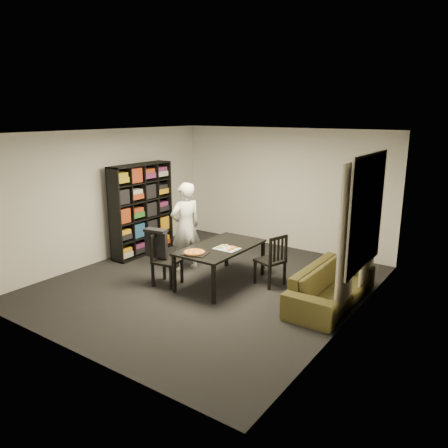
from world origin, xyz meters
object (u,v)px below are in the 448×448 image
Objects in this scene: bookshelf at (142,209)px; chair_left at (163,256)px; person at (186,227)px; pepperoni_pizza at (194,252)px; chair_right at (274,257)px; sofa at (332,286)px; baking_tray at (195,253)px; dining_table at (221,250)px.

chair_left is at bearing -34.39° from bookshelf.
bookshelf reaches higher than chair_left.
bookshelf reaches higher than person.
bookshelf is 2.45m from pepperoni_pizza.
chair_right is at bearing 47.09° from pepperoni_pizza.
pepperoni_pizza is 2.24m from sofa.
baking_tray is (2.22, -1.01, -0.27)m from bookshelf.
person is at bearing 92.73° from sofa.
dining_table is 1.79× the size of chair_left.
sofa is at bearing 101.86° from chair_right.
person is at bearing 137.52° from baking_tray.
bookshelf is 5.43× the size of pepperoni_pizza.
person is (1.40, -0.26, -0.11)m from bookshelf.
dining_table is at bearing -45.62° from chair_right.
sofa is at bearing 23.73° from baking_tray.
baking_tray reaches higher than sofa.
chair_left is at bearing 108.69° from sofa.
baking_tray is at bearing 54.33° from pepperoni_pizza.
bookshelf reaches higher than chair_right.
sofa is (2.01, 0.88, -0.39)m from baking_tray.
chair_left is 2.27× the size of baking_tray.
dining_table is 1.95m from sofa.
pepperoni_pizza is at bearing -25.53° from chair_right.
dining_table is at bearing 79.52° from baking_tray.
chair_left is 0.45× the size of sofa.
chair_right is (0.81, 0.41, -0.10)m from dining_table.
person reaches higher than baking_tray.
dining_table is 4.05× the size of baking_tray.
dining_table is 0.97m from person.
chair_right reaches higher than baking_tray.
dining_table is (2.32, -0.44, -0.33)m from bookshelf.
chair_left is 0.54× the size of person.
dining_table is 0.60m from pepperoni_pizza.
bookshelf is 1.13× the size of person.
chair_left is at bearing -178.40° from pepperoni_pizza.
person reaches higher than chair_left.
baking_tray is 0.20× the size of sofa.
dining_table is 0.59m from baking_tray.
person is at bearing -10.62° from bookshelf.
bookshelf is at bearing 155.50° from baking_tray.
sofa is (2.70, 0.91, -0.23)m from chair_left.
chair_left reaches higher than baking_tray.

